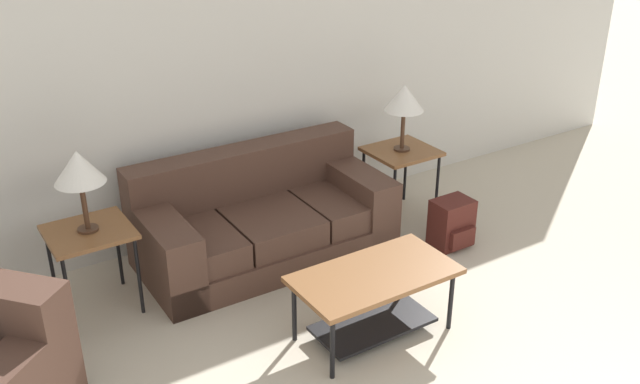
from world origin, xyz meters
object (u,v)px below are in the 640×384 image
at_px(side_table_left, 90,238).
at_px(table_lamp_left, 79,168).
at_px(table_lamp_right, 404,99).
at_px(side_table_right, 401,157).
at_px(coffee_table, 374,289).
at_px(couch, 262,221).
at_px(backpack, 452,223).

bearing_deg(side_table_left, table_lamp_left, 104.04).
relative_size(side_table_left, table_lamp_right, 1.09).
xyz_separation_m(side_table_right, table_lamp_left, (-2.68, 0.00, 0.52)).
bearing_deg(table_lamp_right, coffee_table, -133.80).
distance_m(coffee_table, table_lamp_left, 2.07).
relative_size(couch, table_lamp_left, 3.42).
relative_size(couch, backpack, 4.89).
bearing_deg(coffee_table, side_table_left, 138.44).
height_order(side_table_right, table_lamp_left, table_lamp_left).
distance_m(coffee_table, side_table_left, 1.95).
bearing_deg(side_table_left, side_table_right, 0.00).
relative_size(side_table_left, side_table_right, 1.00).
distance_m(side_table_right, table_lamp_left, 2.73).
relative_size(table_lamp_right, backpack, 1.43).
xyz_separation_m(couch, side_table_left, (-1.34, -0.05, 0.27)).
xyz_separation_m(side_table_left, table_lamp_left, (-0.00, 0.00, 0.52)).
height_order(coffee_table, backpack, coffee_table).
distance_m(side_table_left, table_lamp_right, 2.73).
distance_m(table_lamp_right, backpack, 1.10).
relative_size(side_table_left, backpack, 1.56).
height_order(side_table_right, backpack, side_table_right).
bearing_deg(couch, side_table_left, -178.05).
bearing_deg(table_lamp_left, coffee_table, -41.56).
bearing_deg(side_table_right, table_lamp_left, 180.00).
relative_size(couch, coffee_table, 1.84).
relative_size(coffee_table, side_table_right, 1.71).
bearing_deg(backpack, couch, 152.84).
bearing_deg(backpack, coffee_table, -153.40).
bearing_deg(couch, backpack, -27.16).
height_order(couch, coffee_table, couch).
xyz_separation_m(couch, side_table_right, (1.34, -0.05, 0.27)).
bearing_deg(side_table_left, backpack, -13.60).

